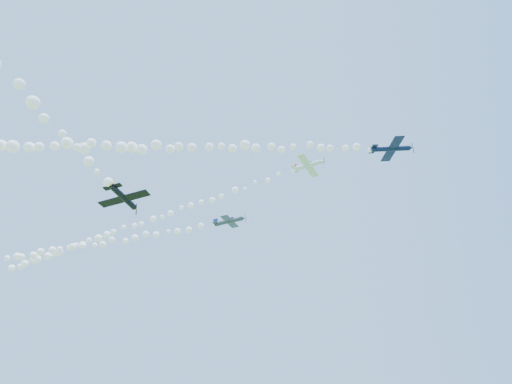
% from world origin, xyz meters
% --- Properties ---
extents(plane_white, '(6.66, 7.07, 2.45)m').
position_xyz_m(plane_white, '(12.06, -2.57, 52.64)').
color(plane_white, white).
extents(smoke_trail_white, '(81.61, 28.36, 2.86)m').
position_xyz_m(smoke_trail_white, '(-30.59, 11.38, 52.35)').
color(smoke_trail_white, white).
extents(plane_navy, '(7.83, 8.20, 2.25)m').
position_xyz_m(plane_navy, '(26.78, -6.42, 50.87)').
color(plane_navy, '#0D143B').
extents(smoke_trail_navy, '(76.26, 19.31, 3.04)m').
position_xyz_m(smoke_trail_navy, '(-13.60, -15.47, 50.65)').
color(smoke_trail_navy, white).
extents(plane_grey, '(6.98, 7.15, 2.11)m').
position_xyz_m(plane_grey, '(-4.65, 4.27, 46.55)').
color(plane_grey, '#393E53').
extents(smoke_trail_grey, '(81.07, 9.60, 3.12)m').
position_xyz_m(smoke_trail_grey, '(-47.23, 8.11, 46.13)').
color(smoke_trail_grey, white).
extents(plane_black, '(8.03, 7.67, 2.04)m').
position_xyz_m(plane_black, '(-15.07, -17.73, 38.66)').
color(plane_black, black).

